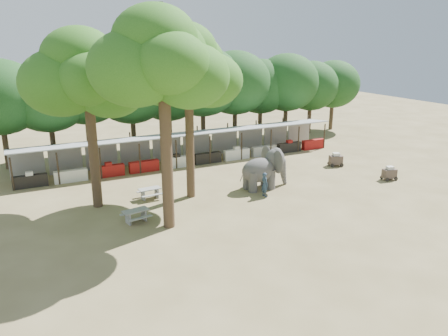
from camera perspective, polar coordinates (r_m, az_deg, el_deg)
name	(u,v)px	position (r m, az deg, el deg)	size (l,w,h in m)	color
ground	(277,220)	(26.12, 6.95, -6.75)	(100.00, 100.00, 0.00)	brown
vendor_stalls	(188,149)	(37.42, -4.71, 2.47)	(28.00, 2.99, 2.80)	#95989C
yard_tree_left	(84,75)	(27.47, -17.85, 11.45)	(7.10, 6.90, 11.02)	#332316
yard_tree_center	(159,60)	(23.25, -8.47, 13.74)	(7.10, 6.90, 12.04)	#332316
yard_tree_back	(185,67)	(28.07, -5.12, 12.96)	(7.10, 6.90, 11.36)	#332316
backdrop_trees	(166,92)	(41.40, -7.59, 9.85)	(46.46, 5.95, 8.33)	#332316
elephant	(265,169)	(30.99, 5.34, -0.09)	(3.70, 2.86, 2.86)	#3F3D3D
handler	(265,184)	(29.51, 5.34, -2.16)	(0.60, 0.40, 1.68)	#26384C
picnic_table_near	(136,214)	(26.00, -11.44, -5.92)	(1.70, 1.58, 0.75)	gray
picnic_table_far	(150,192)	(29.50, -9.68, -3.09)	(1.52, 1.38, 0.72)	gray
cart_front	(389,173)	(35.15, 20.79, -0.64)	(1.18, 0.87, 1.06)	#3C2E28
cart_back	(336,160)	(37.60, 14.40, 1.08)	(1.34, 1.09, 1.13)	#3C2E28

